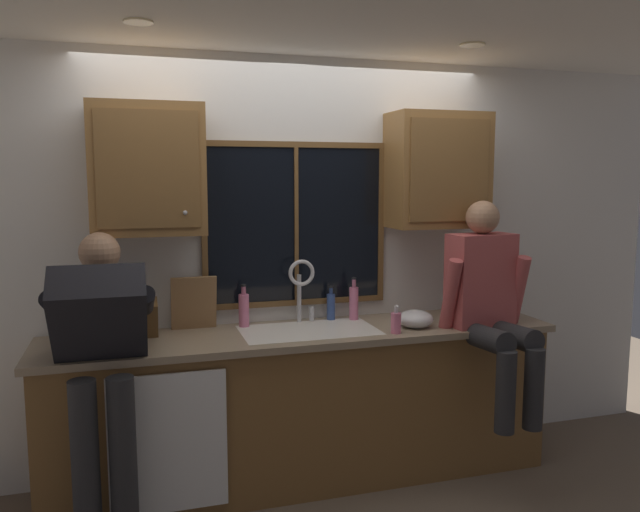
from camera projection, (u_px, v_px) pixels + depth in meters
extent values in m
cube|color=silver|center=(289.00, 263.00, 3.97)|extent=(5.35, 0.12, 2.55)
cylinder|color=#FFEAB2|center=(138.00, 22.00, 2.93)|extent=(0.14, 0.14, 0.01)
cylinder|color=#FFEAB2|center=(472.00, 45.00, 3.43)|extent=(0.14, 0.14, 0.01)
cube|color=black|center=(296.00, 225.00, 3.88)|extent=(1.10, 0.02, 0.95)
cube|color=brown|center=(296.00, 144.00, 3.81)|extent=(1.17, 0.02, 0.04)
cube|color=brown|center=(297.00, 302.00, 3.93)|extent=(1.17, 0.02, 0.04)
cube|color=brown|center=(204.00, 227.00, 3.71)|extent=(0.03, 0.02, 0.95)
cube|color=brown|center=(381.00, 223.00, 4.03)|extent=(0.03, 0.02, 0.95)
cube|color=brown|center=(296.00, 225.00, 3.87)|extent=(0.02, 0.02, 0.95)
cube|color=brown|center=(304.00, 408.00, 3.74)|extent=(2.95, 0.58, 0.88)
cube|color=gray|center=(305.00, 334.00, 3.66)|extent=(3.01, 0.62, 0.04)
cube|color=white|center=(169.00, 443.00, 3.20)|extent=(0.60, 0.02, 0.74)
cube|color=olive|center=(147.00, 170.00, 3.43)|extent=(0.61, 0.33, 0.72)
cube|color=brown|center=(148.00, 169.00, 3.27)|extent=(0.53, 0.01, 0.62)
sphere|color=#B2B2B7|center=(185.00, 213.00, 3.34)|extent=(0.02, 0.02, 0.02)
cube|color=olive|center=(437.00, 171.00, 3.94)|extent=(0.61, 0.33, 0.72)
cube|color=brown|center=(450.00, 170.00, 3.78)|extent=(0.53, 0.01, 0.62)
sphere|color=#B2B2B7|center=(476.00, 208.00, 3.85)|extent=(0.02, 0.02, 0.02)
cube|color=white|center=(309.00, 332.00, 3.68)|extent=(0.80, 0.46, 0.02)
cube|color=beige|center=(276.00, 351.00, 3.63)|extent=(0.36, 0.42, 0.20)
cube|color=beige|center=(341.00, 346.00, 3.75)|extent=(0.36, 0.42, 0.20)
cube|color=white|center=(309.00, 348.00, 3.69)|extent=(0.04, 0.42, 0.20)
cylinder|color=silver|center=(299.00, 298.00, 3.87)|extent=(0.03, 0.03, 0.30)
torus|color=silver|center=(302.00, 273.00, 3.79)|extent=(0.16, 0.02, 0.16)
cylinder|color=silver|center=(312.00, 313.00, 3.90)|extent=(0.03, 0.03, 0.09)
cylinder|color=#262628|center=(86.00, 470.00, 2.95)|extent=(0.13, 0.13, 0.88)
cylinder|color=#262628|center=(123.00, 465.00, 3.00)|extent=(0.13, 0.13, 0.88)
cube|color=black|center=(100.00, 322.00, 3.05)|extent=(0.44, 0.52, 0.60)
sphere|color=#A57A5B|center=(100.00, 252.00, 3.23)|extent=(0.21, 0.21, 0.21)
cylinder|color=black|center=(55.00, 307.00, 3.15)|extent=(0.09, 0.52, 0.26)
cylinder|color=black|center=(145.00, 302.00, 3.28)|extent=(0.09, 0.52, 0.26)
cylinder|color=#262628|center=(485.00, 338.00, 3.58)|extent=(0.14, 0.43, 0.16)
cylinder|color=#262628|center=(512.00, 336.00, 3.64)|extent=(0.14, 0.43, 0.16)
cylinder|color=#262628|center=(506.00, 392.00, 3.41)|extent=(0.11, 0.11, 0.46)
cylinder|color=#262628|center=(534.00, 389.00, 3.46)|extent=(0.11, 0.11, 0.46)
cube|color=#B24C4C|center=(481.00, 280.00, 3.78)|extent=(0.42, 0.24, 0.56)
sphere|color=#A57A5B|center=(483.00, 217.00, 3.73)|extent=(0.20, 0.20, 0.20)
cylinder|color=#B24C4C|center=(450.00, 296.00, 3.68)|extent=(0.08, 0.20, 0.47)
cylinder|color=#B24C4C|center=(518.00, 292.00, 3.81)|extent=(0.08, 0.20, 0.47)
cube|color=brown|center=(147.00, 319.00, 3.51)|extent=(0.12, 0.18, 0.25)
cylinder|color=black|center=(139.00, 295.00, 3.43)|extent=(0.02, 0.05, 0.09)
cylinder|color=black|center=(146.00, 295.00, 3.44)|extent=(0.02, 0.04, 0.08)
cylinder|color=black|center=(153.00, 296.00, 3.45)|extent=(0.02, 0.04, 0.06)
cube|color=#997047|center=(194.00, 303.00, 3.68)|extent=(0.26, 0.09, 0.32)
ellipsoid|color=silver|center=(416.00, 319.00, 3.76)|extent=(0.21, 0.21, 0.11)
cylinder|color=pink|center=(396.00, 323.00, 3.60)|extent=(0.06, 0.06, 0.12)
cylinder|color=silver|center=(396.00, 310.00, 3.59)|extent=(0.02, 0.02, 0.04)
cylinder|color=silver|center=(398.00, 307.00, 3.57)|extent=(0.01, 0.04, 0.01)
cylinder|color=pink|center=(244.00, 311.00, 3.75)|extent=(0.06, 0.06, 0.20)
cylinder|color=#AD5B7A|center=(244.00, 290.00, 3.74)|extent=(0.03, 0.03, 0.05)
cylinder|color=black|center=(243.00, 285.00, 3.74)|extent=(0.03, 0.03, 0.01)
cylinder|color=pink|center=(354.00, 304.00, 3.94)|extent=(0.06, 0.06, 0.21)
cylinder|color=#AD5B7A|center=(354.00, 283.00, 3.93)|extent=(0.03, 0.03, 0.05)
cylinder|color=black|center=(354.00, 278.00, 3.92)|extent=(0.03, 0.03, 0.01)
cylinder|color=#334C8C|center=(331.00, 307.00, 3.94)|extent=(0.05, 0.05, 0.16)
cylinder|color=navy|center=(331.00, 291.00, 3.93)|extent=(0.02, 0.02, 0.04)
cylinder|color=black|center=(331.00, 287.00, 3.92)|extent=(0.03, 0.03, 0.01)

